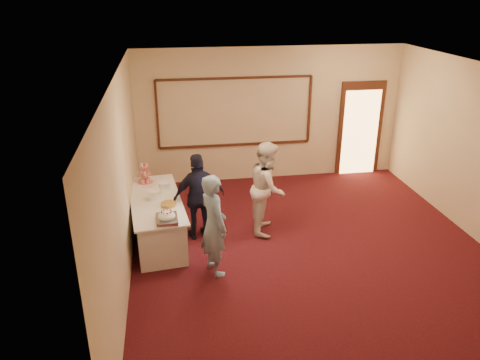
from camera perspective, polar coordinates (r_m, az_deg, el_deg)
name	(u,v)px	position (r m, az deg, el deg)	size (l,w,h in m)	color
floor	(313,254)	(8.07, 8.89, -8.91)	(7.00, 7.00, 0.00)	black
room_walls	(321,139)	(7.23, 9.84, 4.92)	(6.04, 7.04, 3.02)	beige
wall_molding	(235,112)	(10.42, -0.60, 8.26)	(3.45, 0.04, 1.55)	#361B10
doorway	(360,129)	(11.34, 14.42, 6.02)	(1.05, 0.07, 2.20)	#361B10
buffet_table	(157,219)	(8.38, -10.07, -4.69)	(1.08, 2.28, 0.77)	silver
pavlova_tray	(167,217)	(7.40, -8.92, -4.49)	(0.34, 0.47, 0.17)	silver
cupcake_stand	(145,175)	(8.90, -11.52, 0.62)	(0.28, 0.28, 0.41)	#EC4568
plate_stack_a	(154,195)	(8.17, -10.40, -1.80)	(0.21, 0.21, 0.17)	white
plate_stack_b	(165,187)	(8.47, -9.18, -0.81)	(0.21, 0.21, 0.17)	white
tart	(169,205)	(7.91, -8.69, -3.00)	(0.30, 0.30, 0.06)	white
man	(214,225)	(7.14, -3.21, -5.49)	(0.60, 0.39, 1.64)	#88AFD1
woman	(268,187)	(8.37, 3.40, -0.92)	(0.82, 0.64, 1.69)	white
guest	(199,197)	(8.18, -5.02, -2.03)	(0.92, 0.38, 1.57)	black
camera_flash	(210,183)	(7.78, -3.66, -0.33)	(0.07, 0.04, 0.05)	white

